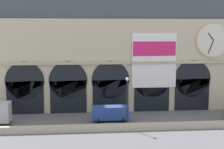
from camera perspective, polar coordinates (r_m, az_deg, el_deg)
The scene contains 5 objects.
ground_plane at distance 47.84m, azimuth 0.27°, elevation -8.03°, with size 200.00×200.00×0.00m, color slate.
quay_parapet_wall at distance 43.06m, azimuth 0.91°, elevation -9.20°, with size 90.00×0.70×0.92m, color #B2A891.
station_building at distance 54.10m, azimuth -0.49°, elevation 3.20°, with size 41.26×6.30×17.83m.
van_center at distance 47.14m, azimuth -0.31°, elevation -6.70°, with size 5.20×2.48×2.20m.
street_lamp_quayside at distance 43.02m, azimuth 2.67°, elevation -3.79°, with size 0.44×0.44×6.90m.
Camera 1 is at (-4.49, -45.81, 13.03)m, focal length 52.37 mm.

